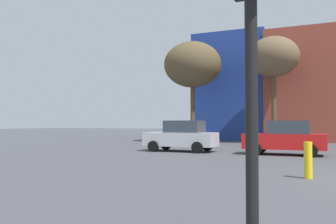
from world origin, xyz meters
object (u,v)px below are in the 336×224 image
at_px(parked_car_1, 285,138).
at_px(bare_tree_2, 193,65).
at_px(parked_car_0, 182,136).
at_px(bare_tree_1, 273,58).
at_px(traffic_light_near_left, 250,4).
at_px(bollard_yellow_1, 308,160).

height_order(parked_car_1, bare_tree_2, bare_tree_2).
relative_size(parked_car_0, bare_tree_1, 0.47).
bearing_deg(parked_car_1, bare_tree_2, -49.53).
bearing_deg(bare_tree_1, bare_tree_2, -175.09).
bearing_deg(bare_tree_2, parked_car_0, -73.78).
distance_m(parked_car_0, bare_tree_1, 13.35).
distance_m(traffic_light_near_left, bollard_yellow_1, 8.36).
bearing_deg(bare_tree_2, bollard_yellow_1, -61.03).
bearing_deg(bare_tree_2, parked_car_1, -49.53).
bearing_deg(parked_car_0, traffic_light_near_left, 113.56).
height_order(parked_car_1, bollard_yellow_1, parked_car_1).
relative_size(parked_car_1, bare_tree_1, 0.46).
height_order(parked_car_1, bare_tree_1, bare_tree_1).
xyz_separation_m(parked_car_0, traffic_light_near_left, (7.08, -16.24, 1.86)).
height_order(bare_tree_2, bollard_yellow_1, bare_tree_2).
height_order(traffic_light_near_left, bare_tree_1, bare_tree_1).
distance_m(parked_car_0, bare_tree_2, 12.48).
relative_size(bare_tree_1, bollard_yellow_1, 8.19).
bearing_deg(bollard_yellow_1, parked_car_0, 131.66).
xyz_separation_m(parked_car_0, bare_tree_2, (-3.05, 10.47, 6.07)).
bearing_deg(bare_tree_2, bare_tree_1, 4.91).
xyz_separation_m(traffic_light_near_left, bollard_yellow_1, (0.20, 8.05, -2.22)).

